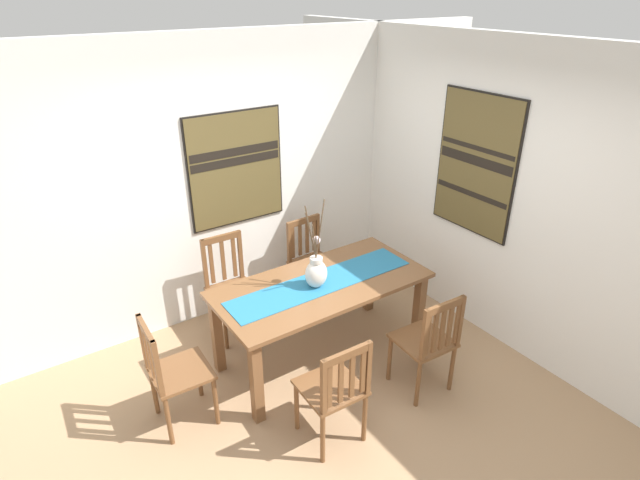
% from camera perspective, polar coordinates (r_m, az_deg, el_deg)
% --- Properties ---
extents(ground_plane, '(6.40, 6.40, 0.03)m').
position_cam_1_polar(ground_plane, '(4.32, 1.63, -18.26)').
color(ground_plane, '#A37F5B').
extents(wall_back, '(6.40, 0.12, 2.70)m').
position_cam_1_polar(wall_back, '(4.98, -10.85, 6.39)').
color(wall_back, silver).
rests_on(wall_back, ground_plane).
extents(wall_side, '(0.12, 6.40, 2.70)m').
position_cam_1_polar(wall_side, '(4.74, 20.47, 4.08)').
color(wall_side, silver).
rests_on(wall_side, ground_plane).
extents(dining_table, '(1.82, 0.87, 0.78)m').
position_cam_1_polar(dining_table, '(4.39, 0.16, -6.05)').
color(dining_table, brown).
rests_on(dining_table, ground_plane).
extents(table_runner, '(1.68, 0.36, 0.01)m').
position_cam_1_polar(table_runner, '(4.33, 0.16, -4.72)').
color(table_runner, '#236B93').
rests_on(table_runner, dining_table).
extents(centerpiece_vase, '(0.19, 0.21, 0.76)m').
position_cam_1_polar(centerpiece_vase, '(4.20, -0.43, -3.46)').
color(centerpiece_vase, silver).
rests_on(centerpiece_vase, dining_table).
extents(chair_0, '(0.44, 0.44, 0.91)m').
position_cam_1_polar(chair_0, '(5.28, -0.97, -2.24)').
color(chair_0, brown).
rests_on(chair_0, ground_plane).
extents(chair_1, '(0.44, 0.44, 0.93)m').
position_cam_1_polar(chair_1, '(4.23, 12.00, -10.92)').
color(chair_1, brown).
rests_on(chair_1, ground_plane).
extents(chair_2, '(0.43, 0.43, 0.91)m').
position_cam_1_polar(chair_2, '(3.74, 1.67, -16.27)').
color(chair_2, brown).
rests_on(chair_2, ground_plane).
extents(chair_3, '(0.43, 0.43, 0.93)m').
position_cam_1_polar(chair_3, '(4.02, -16.06, -13.92)').
color(chair_3, brown).
rests_on(chair_3, ground_plane).
extents(chair_4, '(0.43, 0.43, 0.97)m').
position_cam_1_polar(chair_4, '(4.90, -9.94, -5.04)').
color(chair_4, brown).
rests_on(chair_4, ground_plane).
extents(painting_on_back_wall, '(0.96, 0.05, 1.09)m').
position_cam_1_polar(painting_on_back_wall, '(4.93, -9.36, 7.85)').
color(painting_on_back_wall, black).
extents(painting_on_side_wall, '(0.05, 0.85, 1.27)m').
position_cam_1_polar(painting_on_side_wall, '(4.81, 17.01, 8.06)').
color(painting_on_side_wall, black).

